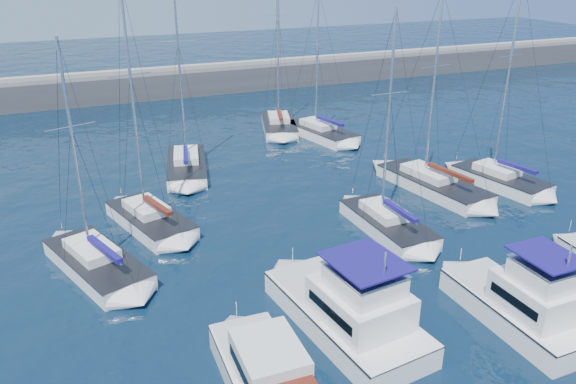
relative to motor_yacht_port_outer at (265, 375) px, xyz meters
name	(u,v)px	position (x,y,z in m)	size (l,w,h in m)	color
ground	(412,308)	(8.97, 2.72, -0.94)	(220.00, 220.00, 0.00)	black
breakwater	(182,85)	(8.97, 54.72, 0.11)	(160.00, 6.00, 4.45)	#424244
motor_yacht_port_outer	(265,375)	(0.00, 0.00, 0.00)	(3.02, 6.85, 3.20)	silver
motor_yacht_port_inner	(351,311)	(5.13, 2.30, 0.19)	(5.01, 9.54, 4.69)	white
motor_yacht_stbd_inner	(523,305)	(12.93, -0.44, 0.19)	(3.23, 7.72, 4.69)	white
sailboat_mid_a	(97,263)	(-5.39, 12.64, -0.44)	(5.59, 8.53, 13.20)	white
sailboat_mid_b	(150,219)	(-1.63, 17.16, -0.40)	(5.06, 7.97, 15.83)	white
sailboat_mid_c	(387,223)	(12.39, 10.68, -0.42)	(3.14, 7.56, 14.13)	white
sailboat_mid_d	(432,184)	(19.16, 15.18, -0.43)	(4.64, 9.74, 14.70)	silver
sailboat_mid_e	(500,179)	(24.53, 13.91, -0.40)	(4.50, 7.77, 15.74)	white
sailboat_back_a	(187,165)	(2.92, 26.28, -0.40)	(4.86, 8.99, 16.65)	white
sailboat_back_b	(279,125)	(14.28, 34.23, -0.37)	(5.26, 8.27, 18.08)	silver
sailboat_back_c	(321,132)	(17.15, 30.48, -0.43)	(4.85, 8.62, 14.02)	white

